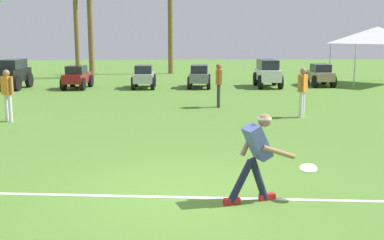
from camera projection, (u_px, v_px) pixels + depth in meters
The scene contains 17 objects.
ground_plane at pixel (178, 193), 8.01m from camera, with size 80.00×80.00×0.00m, color #4F7A2D.
field_line_paint at pixel (179, 197), 7.81m from camera, with size 22.77×0.10×0.01m, color white.
frisbee_thrower at pixel (256, 153), 7.49m from camera, with size 1.15×0.48×1.40m.
frisbee_in_flight at pixel (308, 168), 7.63m from camera, with size 0.34×0.34×0.09m.
teammate_near_sideline at pixel (7, 91), 14.31m from camera, with size 0.43×0.37×1.56m.
teammate_midfield at pixel (219, 81), 17.09m from camera, with size 0.21×0.49×1.56m.
teammate_deep at pixel (303, 88), 15.02m from camera, with size 0.37×0.43×1.56m.
parked_car_slot_a at pixel (13, 73), 22.73m from camera, with size 1.34×2.42×1.40m.
parked_car_slot_b at pixel (77, 77), 22.94m from camera, with size 1.26×2.27×1.10m.
parked_car_slot_c at pixel (144, 76), 23.16m from camera, with size 1.12×2.22×1.10m.
parked_car_slot_d at pixel (199, 76), 23.33m from camera, with size 1.28×2.28×1.10m.
parked_car_slot_e at pixel (268, 72), 23.57m from camera, with size 1.25×2.44×1.34m.
parked_car_slot_f at pixel (320, 75), 24.09m from camera, with size 1.13×2.22×1.10m.
palm_tree_left_of_centre at pixel (76, 20), 27.52m from camera, with size 3.59×3.23×5.38m.
palm_tree_right_of_centre at pixel (90, 15), 28.17m from camera, with size 3.49×3.35×6.05m.
palm_tree_far_right at pixel (170, 6), 30.74m from camera, with size 3.20×3.43×7.24m.
event_tent at pixel (377, 35), 24.70m from camera, with size 3.72×3.72×2.94m.
Camera 1 is at (-0.21, -7.66, 2.63)m, focal length 45.00 mm.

